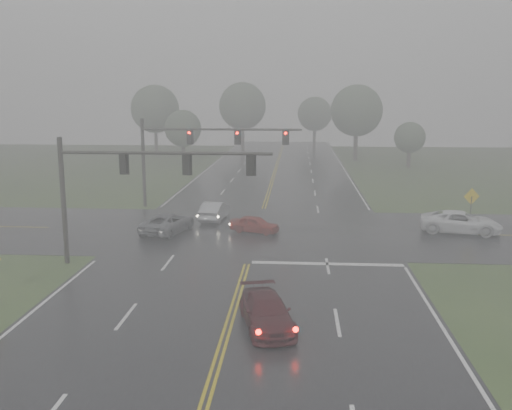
# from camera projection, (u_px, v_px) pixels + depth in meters

# --- Properties ---
(ground) EXTENTS (180.00, 180.00, 0.00)m
(ground) POSITION_uv_depth(u_px,v_px,m) (209.00, 392.00, 18.26)
(ground) COLOR #2D451D
(ground) RESTS_ON ground
(main_road) EXTENTS (18.00, 160.00, 0.02)m
(main_road) POSITION_uv_depth(u_px,v_px,m) (255.00, 238.00, 37.84)
(main_road) COLOR black
(main_road) RESTS_ON ground
(cross_street) EXTENTS (120.00, 14.00, 0.02)m
(cross_street) POSITION_uv_depth(u_px,v_px,m) (257.00, 231.00, 39.80)
(cross_street) COLOR black
(cross_street) RESTS_ON ground
(stop_bar) EXTENTS (8.50, 0.50, 0.01)m
(stop_bar) POSITION_uv_depth(u_px,v_px,m) (327.00, 264.00, 32.04)
(stop_bar) COLOR silver
(stop_bar) RESTS_ON ground
(sedan_maroon) EXTENTS (2.84, 4.79, 1.30)m
(sedan_maroon) POSITION_uv_depth(u_px,v_px,m) (266.00, 327.00, 23.34)
(sedan_maroon) COLOR #3A0A0F
(sedan_maroon) RESTS_ON ground
(sedan_red) EXTENTS (3.68, 2.42, 1.16)m
(sedan_red) POSITION_uv_depth(u_px,v_px,m) (255.00, 233.00, 39.41)
(sedan_red) COLOR maroon
(sedan_red) RESTS_ON ground
(sedan_silver) EXTENTS (1.91, 4.39, 1.40)m
(sedan_silver) POSITION_uv_depth(u_px,v_px,m) (215.00, 220.00, 43.41)
(sedan_silver) COLOR #AAADB2
(sedan_silver) RESTS_ON ground
(car_grey) EXTENTS (3.45, 5.36, 1.37)m
(car_grey) POSITION_uv_depth(u_px,v_px,m) (168.00, 233.00, 39.34)
(car_grey) COLOR slate
(car_grey) RESTS_ON ground
(pickup_white) EXTENTS (5.77, 3.52, 1.49)m
(pickup_white) POSITION_uv_depth(u_px,v_px,m) (460.00, 233.00, 39.34)
(pickup_white) COLOR white
(pickup_white) RESTS_ON ground
(signal_gantry_near) EXTENTS (11.76, 0.31, 7.12)m
(signal_gantry_near) POSITION_uv_depth(u_px,v_px,m) (125.00, 177.00, 31.12)
(signal_gantry_near) COLOR black
(signal_gantry_near) RESTS_ON ground
(signal_gantry_far) EXTENTS (13.44, 0.38, 7.45)m
(signal_gantry_far) POSITION_uv_depth(u_px,v_px,m) (192.00, 145.00, 47.46)
(signal_gantry_far) COLOR black
(signal_gantry_far) RESTS_ON ground
(sign_diamond_east) EXTENTS (1.17, 0.30, 2.86)m
(sign_diamond_east) POSITION_uv_depth(u_px,v_px,m) (471.00, 201.00, 40.58)
(sign_diamond_east) COLOR black
(sign_diamond_east) RESTS_ON ground
(tree_nw_a) EXTENTS (5.04, 5.04, 7.40)m
(tree_nw_a) POSITION_uv_depth(u_px,v_px,m) (183.00, 129.00, 77.88)
(tree_nw_a) COLOR #332A21
(tree_nw_a) RESTS_ON ground
(tree_ne_a) EXTENTS (7.41, 7.41, 10.89)m
(tree_ne_a) POSITION_uv_depth(u_px,v_px,m) (357.00, 111.00, 81.66)
(tree_ne_a) COLOR #332A21
(tree_ne_a) RESTS_ON ground
(tree_n_mid) EXTENTS (7.82, 7.82, 11.48)m
(tree_n_mid) POSITION_uv_depth(u_px,v_px,m) (242.00, 106.00, 94.64)
(tree_n_mid) COLOR #332A21
(tree_n_mid) RESTS_ON ground
(tree_e_near) EXTENTS (4.05, 4.05, 5.95)m
(tree_e_near) POSITION_uv_depth(u_px,v_px,m) (410.00, 138.00, 74.31)
(tree_e_near) COLOR #332A21
(tree_e_near) RESTS_ON ground
(tree_nw_b) EXTENTS (7.47, 7.47, 10.98)m
(tree_nw_b) POSITION_uv_depth(u_px,v_px,m) (155.00, 109.00, 88.48)
(tree_nw_b) COLOR #332A21
(tree_nw_b) RESTS_ON ground
(tree_n_far) EXTENTS (6.21, 6.21, 9.12)m
(tree_n_far) POSITION_uv_depth(u_px,v_px,m) (315.00, 114.00, 103.05)
(tree_n_far) COLOR #332A21
(tree_n_far) RESTS_ON ground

